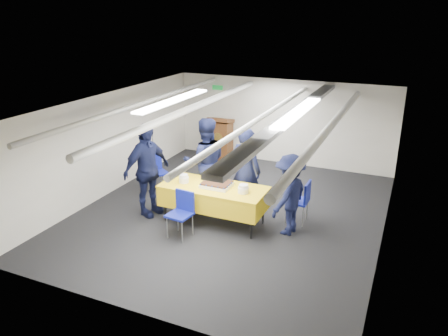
{
  "coord_description": "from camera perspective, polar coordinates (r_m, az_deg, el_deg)",
  "views": [
    {
      "loc": [
        3.21,
        -7.65,
        4.03
      ],
      "look_at": [
        -0.08,
        -0.2,
        1.05
      ],
      "focal_mm": 35.0,
      "sensor_mm": 36.0,
      "label": 1
    }
  ],
  "objects": [
    {
      "name": "sailor_c",
      "position": [
        8.94,
        -10.04,
        -0.29
      ],
      "size": [
        0.77,
        1.22,
        1.93
      ],
      "primitive_type": "imported",
      "rotation": [
        0.0,
        0.0,
        1.29
      ],
      "color": "black",
      "rests_on": "ground"
    },
    {
      "name": "serving_table",
      "position": [
        8.6,
        -1.37,
        -3.72
      ],
      "size": [
        2.09,
        0.91,
        0.77
      ],
      "color": "black",
      "rests_on": "ground"
    },
    {
      "name": "sailor_d",
      "position": [
        8.21,
        8.53,
        -3.46
      ],
      "size": [
        0.79,
        1.11,
        1.56
      ],
      "primitive_type": "imported",
      "rotation": [
        0.0,
        0.0,
        -1.8
      ],
      "color": "black",
      "rests_on": "ground"
    },
    {
      "name": "sailor_b",
      "position": [
        9.27,
        -2.46,
        0.75
      ],
      "size": [
        1.18,
        1.12,
        1.92
      ],
      "primitive_type": "imported",
      "rotation": [
        0.0,
        0.0,
        3.73
      ],
      "color": "black",
      "rests_on": "ground"
    },
    {
      "name": "plate_stack_right",
      "position": [
        8.21,
        2.55,
        -2.76
      ],
      "size": [
        0.21,
        0.21,
        0.16
      ],
      "color": "white",
      "rests_on": "serving_table"
    },
    {
      "name": "podium",
      "position": [
        12.21,
        -0.37,
        3.86
      ],
      "size": [
        0.62,
        0.53,
        1.25
      ],
      "color": "brown",
      "rests_on": "ground"
    },
    {
      "name": "sheet_cake",
      "position": [
        8.49,
        -0.97,
        -2.14
      ],
      "size": [
        0.57,
        0.45,
        0.1
      ],
      "color": "white",
      "rests_on": "serving_table"
    },
    {
      "name": "room_shell",
      "position": [
        8.92,
        2.62,
        5.68
      ],
      "size": [
        6.0,
        7.0,
        2.3
      ],
      "color": "silver",
      "rests_on": "ground"
    },
    {
      "name": "chair_right",
      "position": [
        8.73,
        10.12,
        -3.85
      ],
      "size": [
        0.42,
        0.42,
        0.87
      ],
      "color": "gray",
      "rests_on": "ground"
    },
    {
      "name": "chair_near",
      "position": [
        8.16,
        -5.5,
        -5.37
      ],
      "size": [
        0.46,
        0.46,
        0.87
      ],
      "color": "gray",
      "rests_on": "ground"
    },
    {
      "name": "chair_left",
      "position": [
        10.27,
        -8.89,
        -0.07
      ],
      "size": [
        0.58,
        0.58,
        0.87
      ],
      "color": "gray",
      "rests_on": "ground"
    },
    {
      "name": "ground",
      "position": [
        9.22,
        0.97,
        -5.82
      ],
      "size": [
        7.0,
        7.0,
        0.0
      ],
      "primitive_type": "plane",
      "color": "black",
      "rests_on": "ground"
    },
    {
      "name": "plate_stack_left",
      "position": [
        8.71,
        -5.27,
        -1.41
      ],
      "size": [
        0.2,
        0.2,
        0.17
      ],
      "color": "white",
      "rests_on": "serving_table"
    },
    {
      "name": "sailor_a",
      "position": [
        8.94,
        2.85,
        -0.32
      ],
      "size": [
        0.72,
        0.52,
        1.83
      ],
      "primitive_type": "imported",
      "rotation": [
        0.0,
        0.0,
        3.02
      ],
      "color": "black",
      "rests_on": "ground"
    }
  ]
}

